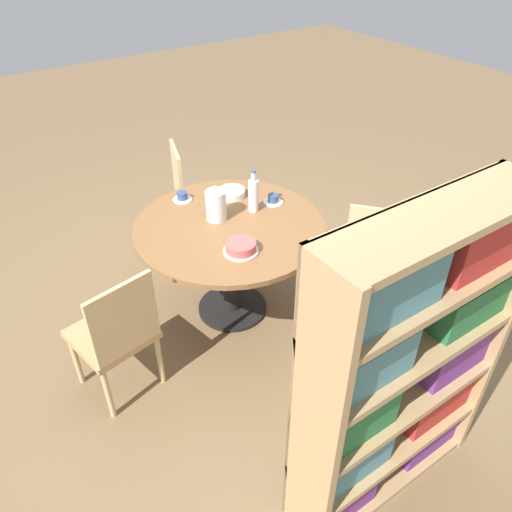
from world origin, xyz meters
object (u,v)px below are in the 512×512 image
(water_bottle, at_px, (253,194))
(cup_a, at_px, (182,197))
(chair_b, at_px, (372,274))
(cup_b, at_px, (273,199))
(chair_c, at_px, (195,194))
(chair_a, at_px, (116,333))
(coffee_pot, at_px, (216,204))
(bookshelf, at_px, (400,371))
(cake_main, at_px, (241,247))

(water_bottle, bearing_deg, cup_a, -50.29)
(chair_b, relative_size, cup_b, 6.53)
(chair_b, bearing_deg, chair_c, 154.39)
(water_bottle, bearing_deg, chair_a, 14.72)
(coffee_pot, xyz_separation_m, cup_b, (-0.43, 0.04, -0.09))
(cup_b, bearing_deg, bookshelf, 73.52)
(cake_main, bearing_deg, chair_b, 153.91)
(chair_a, relative_size, cup_a, 6.53)
(cake_main, bearing_deg, chair_a, -3.75)
(coffee_pot, height_order, cup_b, coffee_pot)
(chair_b, xyz_separation_m, chair_c, (0.44, -1.59, 0.00))
(chair_c, height_order, cup_a, chair_c)
(chair_b, distance_m, cup_a, 1.40)
(chair_b, xyz_separation_m, water_bottle, (0.44, -0.73, 0.39))
(water_bottle, bearing_deg, chair_b, 120.85)
(water_bottle, height_order, cake_main, water_bottle)
(chair_b, bearing_deg, chair_a, -146.14)
(chair_c, height_order, water_bottle, water_bottle)
(chair_b, bearing_deg, water_bottle, 169.91)
(bookshelf, height_order, cup_b, bookshelf)
(chair_b, distance_m, cup_b, 0.84)
(coffee_pot, bearing_deg, chair_a, 21.61)
(bookshelf, bearing_deg, cake_main, 91.78)
(cake_main, xyz_separation_m, cup_b, (-0.51, -0.37, -0.01))
(chair_c, xyz_separation_m, cup_b, (-0.17, 0.85, 0.29))
(chair_b, xyz_separation_m, bookshelf, (0.73, 0.84, 0.34))
(cake_main, height_order, cup_b, cake_main)
(chair_a, bearing_deg, water_bottle, -176.15)
(chair_c, height_order, cup_b, chair_c)
(chair_b, bearing_deg, coffee_pot, -179.13)
(bookshelf, bearing_deg, chair_a, 123.87)
(chair_b, height_order, water_bottle, water_bottle)
(coffee_pot, bearing_deg, cup_a, -78.68)
(chair_c, distance_m, cup_a, 0.64)
(cake_main, height_order, cup_a, cake_main)
(chair_c, bearing_deg, bookshelf, -168.90)
(bookshelf, distance_m, cake_main, 1.22)
(cup_a, bearing_deg, water_bottle, 129.71)
(chair_a, bearing_deg, bookshelf, 113.00)
(cake_main, bearing_deg, chair_c, -105.40)
(bookshelf, bearing_deg, cup_b, 73.52)
(chair_b, height_order, coffee_pot, coffee_pot)
(cup_b, bearing_deg, chair_a, 13.26)
(cup_b, bearing_deg, cup_a, -37.72)
(chair_b, xyz_separation_m, cup_b, (0.27, -0.74, 0.29))
(chair_c, bearing_deg, chair_b, -146.61)
(cup_b, bearing_deg, chair_c, -78.61)
(chair_c, xyz_separation_m, coffee_pot, (0.26, 0.81, 0.38))
(bookshelf, bearing_deg, chair_b, 48.86)
(chair_a, height_order, chair_b, same)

